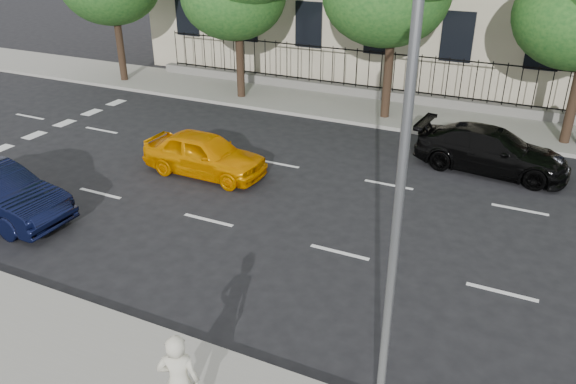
# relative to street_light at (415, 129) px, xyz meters

# --- Properties ---
(ground) EXTENTS (120.00, 120.00, 0.00)m
(ground) POSITION_rel_street_light_xyz_m (-2.50, 1.77, -5.15)
(ground) COLOR black
(ground) RESTS_ON ground
(far_sidewalk) EXTENTS (60.00, 4.00, 0.15)m
(far_sidewalk) POSITION_rel_street_light_xyz_m (-2.50, 15.77, -5.07)
(far_sidewalk) COLOR gray
(far_sidewalk) RESTS_ON ground
(lane_markings) EXTENTS (49.60, 4.62, 0.01)m
(lane_markings) POSITION_rel_street_light_xyz_m (-2.50, 6.52, -5.14)
(lane_markings) COLOR silver
(lane_markings) RESTS_ON ground
(crosswalk) EXTENTS (0.50, 12.10, 0.01)m
(crosswalk) POSITION_rel_street_light_xyz_m (-16.50, 6.37, -5.14)
(crosswalk) COLOR silver
(crosswalk) RESTS_ON ground
(iron_fence) EXTENTS (30.00, 0.50, 2.20)m
(iron_fence) POSITION_rel_street_light_xyz_m (-2.50, 17.47, -4.50)
(iron_fence) COLOR slate
(iron_fence) RESTS_ON far_sidewalk
(street_light) EXTENTS (0.25, 3.32, 8.05)m
(street_light) POSITION_rel_street_light_xyz_m (0.00, 0.00, 0.00)
(street_light) COLOR slate
(street_light) RESTS_ON near_sidewalk
(yellow_taxi) EXTENTS (4.28, 1.79, 1.45)m
(yellow_taxi) POSITION_rel_street_light_xyz_m (-8.32, 6.97, -4.42)
(yellow_taxi) COLOR orange
(yellow_taxi) RESTS_ON ground
(black_sedan) EXTENTS (5.21, 2.48, 1.47)m
(black_sedan) POSITION_rel_street_light_xyz_m (0.24, 11.36, -4.42)
(black_sedan) COLOR black
(black_sedan) RESTS_ON ground
(woman_near) EXTENTS (0.81, 0.70, 1.87)m
(woman_near) POSITION_rel_street_light_xyz_m (-2.90, -2.10, -4.06)
(woman_near) COLOR beige
(woman_near) RESTS_ON near_sidewalk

